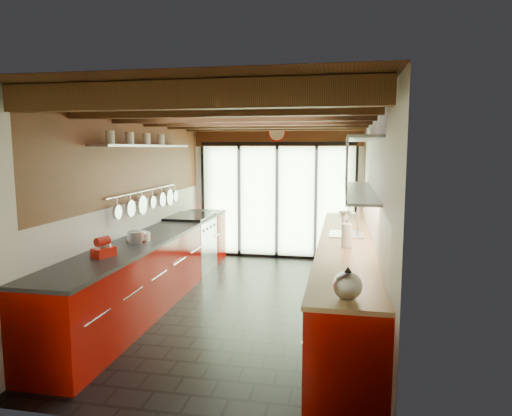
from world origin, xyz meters
name	(u,v)px	position (x,y,z in m)	size (l,w,h in m)	color
ground	(247,305)	(0.00, 0.00, 0.00)	(5.50, 5.50, 0.00)	black
room_shell	(247,181)	(0.00, 0.00, 1.65)	(5.50, 5.50, 5.50)	silver
ceiling_beams	(253,119)	(0.00, 0.38, 2.46)	(3.14, 5.06, 4.90)	#593316
glass_door	(277,170)	(0.00, 2.69, 1.66)	(2.95, 0.10, 2.90)	#C6EAAD
left_counter	(156,266)	(-1.28, 0.00, 0.46)	(0.68, 5.00, 0.92)	#970A01
range_stove	(191,244)	(-1.28, 1.45, 0.47)	(0.66, 0.90, 0.97)	silver
right_counter	(345,276)	(1.27, 0.00, 0.46)	(0.68, 5.00, 0.92)	#970A01
sink_assembly	(347,232)	(1.29, 0.40, 0.96)	(0.45, 0.52, 0.43)	silver
upper_cabinets_right	(361,165)	(1.43, 0.30, 1.85)	(0.34, 3.00, 3.00)	silver
left_wall_fixtures	(149,169)	(-1.47, 0.29, 1.78)	(0.28, 2.60, 0.96)	silver
stand_mixer	(104,249)	(-1.27, -1.35, 1.01)	(0.21, 0.27, 0.22)	red
pot_large	(136,237)	(-1.27, -0.58, 0.99)	(0.21, 0.21, 0.13)	silver
pot_small	(139,237)	(-1.27, -0.50, 0.97)	(0.28, 0.28, 0.11)	silver
cutting_board	(140,239)	(-1.27, -0.47, 0.93)	(0.23, 0.33, 0.03)	brown
kettle	(348,284)	(1.27, -2.25, 1.04)	(0.23, 0.28, 0.26)	silver
paper_towel	(347,236)	(1.27, -0.40, 1.06)	(0.14, 0.14, 0.33)	white
soap_bottle	(346,219)	(1.27, 1.07, 1.03)	(0.10, 0.10, 0.22)	silver
bowl	(346,213)	(1.27, 2.25, 0.95)	(0.24, 0.24, 0.06)	silver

